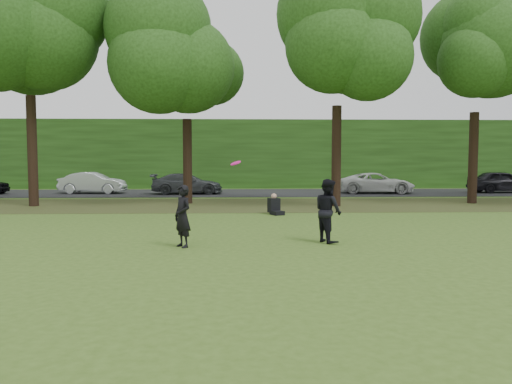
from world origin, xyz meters
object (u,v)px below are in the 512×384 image
player_right (328,211)px  frisbee (236,163)px  player_left (183,216)px  seated_person (275,207)px

player_right → frisbee: (-2.46, -0.67, 1.27)m
player_right → frisbee: 2.85m
player_left → seated_person: (2.86, 7.13, -0.47)m
player_left → frisbee: 1.89m
player_left → frisbee: (1.34, -0.07, 1.34)m
player_left → player_right: (3.79, 0.60, 0.06)m
seated_person → player_left: bearing=-135.0°
player_left → player_right: size_ratio=0.93×
player_left → seated_person: bearing=120.4°
frisbee → player_right: bearing=15.2°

